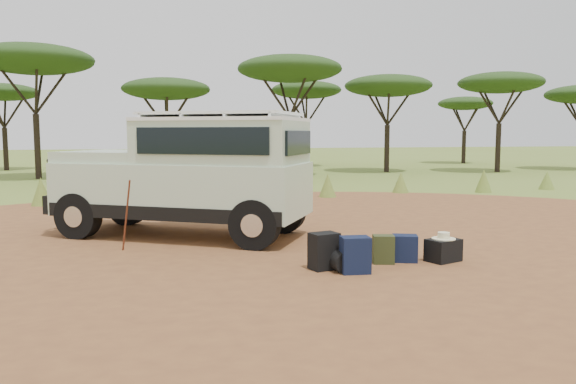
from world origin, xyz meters
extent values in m
plane|color=olive|center=(0.00, 0.00, 0.00)|extent=(140.00, 140.00, 0.00)
cylinder|color=brown|center=(0.00, 0.00, 0.00)|extent=(23.00, 23.00, 0.01)
cone|color=olive|center=(-6.00, 8.30, 0.42)|extent=(0.60, 0.60, 0.85)
cone|color=olive|center=(-3.00, 9.20, 0.35)|extent=(0.60, 0.60, 0.70)
cone|color=olive|center=(0.00, 8.80, 0.45)|extent=(0.60, 0.60, 0.90)
cone|color=olive|center=(3.00, 8.40, 0.40)|extent=(0.60, 0.60, 0.80)
cone|color=olive|center=(6.00, 9.10, 0.38)|extent=(0.60, 0.60, 0.75)
cone|color=olive|center=(9.00, 8.50, 0.42)|extent=(0.60, 0.60, 0.85)
cone|color=olive|center=(12.00, 8.90, 0.35)|extent=(0.60, 0.60, 0.70)
cylinder|color=black|center=(-8.00, 19.00, 1.53)|extent=(0.28, 0.28, 3.06)
ellipsoid|color=#1D3613|center=(-8.00, 19.00, 5.58)|extent=(5.50, 5.50, 1.38)
cylinder|color=black|center=(-2.00, 18.20, 1.17)|extent=(0.28, 0.28, 2.34)
ellipsoid|color=#1D3613|center=(-2.00, 18.20, 4.26)|extent=(4.20, 4.20, 1.05)
cylinder|color=black|center=(4.00, 17.80, 1.46)|extent=(0.28, 0.28, 2.93)
ellipsoid|color=#1D3613|center=(4.00, 17.80, 5.33)|extent=(5.20, 5.20, 1.30)
cylinder|color=black|center=(10.00, 19.50, 1.30)|extent=(0.28, 0.28, 2.61)
ellipsoid|color=#1D3613|center=(10.00, 19.50, 4.76)|extent=(4.80, 4.80, 1.20)
cylinder|color=black|center=(16.00, 18.00, 1.35)|extent=(0.28, 0.28, 2.70)
ellipsoid|color=#1D3613|center=(16.00, 18.00, 4.92)|extent=(4.60, 4.60, 1.15)
cylinder|color=black|center=(-11.00, 26.00, 1.24)|extent=(0.28, 0.28, 2.48)
ellipsoid|color=#1D3613|center=(-11.00, 26.00, 4.51)|extent=(4.00, 4.00, 1.00)
cylinder|color=black|center=(7.00, 25.50, 1.35)|extent=(0.28, 0.28, 2.70)
ellipsoid|color=#1D3613|center=(7.00, 25.50, 4.92)|extent=(4.50, 4.50, 1.12)
cylinder|color=black|center=(19.00, 26.50, 1.17)|extent=(0.28, 0.28, 2.34)
ellipsoid|color=#1D3613|center=(19.00, 26.50, 4.26)|extent=(3.80, 3.80, 0.95)
cube|color=#B4C9AC|center=(-2.14, 2.27, 1.01)|extent=(5.45, 4.37, 1.07)
cube|color=black|center=(-2.14, 2.27, 0.61)|extent=(5.38, 4.36, 0.27)
cube|color=#B4C9AC|center=(-1.36, 1.81, 1.97)|extent=(3.74, 3.32, 0.85)
cube|color=white|center=(-1.36, 1.81, 2.43)|extent=(3.76, 3.36, 0.07)
cube|color=white|center=(-1.36, 1.81, 2.54)|extent=(3.48, 3.13, 0.06)
cube|color=#B4C9AC|center=(-3.53, 3.08, 1.66)|extent=(2.61, 2.64, 0.23)
cube|color=black|center=(-2.70, 2.59, 2.02)|extent=(1.03, 1.58, 0.59)
cube|color=black|center=(-1.87, 0.92, 2.02)|extent=(2.34, 1.39, 0.51)
cube|color=black|center=(-0.84, 2.69, 2.02)|extent=(2.34, 1.39, 0.51)
cube|color=black|center=(0.02, 1.00, 1.97)|extent=(0.89, 1.47, 0.47)
cube|color=black|center=(-4.40, 3.58, 0.68)|extent=(1.17, 1.85, 0.38)
cylinder|color=black|center=(-4.52, 3.65, 1.58)|extent=(0.81, 1.31, 0.08)
cylinder|color=black|center=(-4.52, 3.65, 0.98)|extent=(0.81, 1.31, 0.08)
cylinder|color=silver|center=(-4.70, 3.39, 1.36)|extent=(0.19, 0.25, 0.25)
cylinder|color=silver|center=(-4.38, 3.94, 1.36)|extent=(0.19, 0.25, 0.25)
cube|color=white|center=(-4.48, 3.63, 0.81)|extent=(0.28, 0.43, 0.14)
cylinder|color=black|center=(-2.13, 3.40, 1.89)|extent=(0.12, 0.12, 0.93)
cylinder|color=black|center=(-4.26, 2.45, 0.48)|extent=(0.98, 0.75, 0.95)
cylinder|color=black|center=(-3.35, 4.02, 0.48)|extent=(0.98, 0.75, 0.95)
cylinder|color=black|center=(-0.94, 0.51, 0.48)|extent=(0.98, 0.75, 0.95)
cylinder|color=black|center=(-0.03, 2.08, 0.48)|extent=(0.98, 0.75, 0.95)
cylinder|color=brown|center=(-3.24, 0.81, 0.67)|extent=(0.22, 0.42, 1.34)
cube|color=black|center=(-0.15, -1.26, 0.30)|extent=(0.50, 0.42, 0.59)
cube|color=#101633|center=(0.25, -1.60, 0.29)|extent=(0.46, 0.35, 0.57)
cube|color=#323B1B|center=(0.93, -1.11, 0.24)|extent=(0.40, 0.33, 0.48)
cube|color=#101633|center=(1.33, -1.07, 0.23)|extent=(0.49, 0.43, 0.46)
cube|color=black|center=(1.97, -1.21, 0.19)|extent=(0.64, 0.55, 0.39)
cylinder|color=black|center=(0.07, -1.47, 0.17)|extent=(0.37, 0.37, 0.34)
cylinder|color=beige|center=(1.97, -1.21, 0.39)|extent=(0.40, 0.40, 0.02)
cylinder|color=beige|center=(1.97, -1.21, 0.45)|extent=(0.20, 0.20, 0.10)
camera|label=1|loc=(-2.78, -9.62, 2.16)|focal=35.00mm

